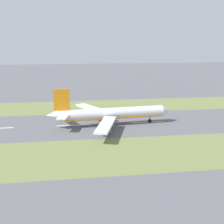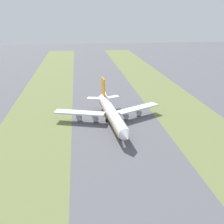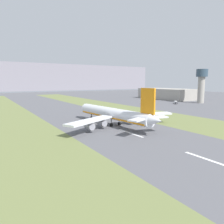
# 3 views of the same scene
# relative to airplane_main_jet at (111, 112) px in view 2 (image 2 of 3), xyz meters

# --- Properties ---
(ground_plane) EXTENTS (800.00, 800.00, 0.00)m
(ground_plane) POSITION_rel_airplane_main_jet_xyz_m (-2.49, -2.94, -6.02)
(ground_plane) COLOR #56565B
(grass_median_west) EXTENTS (40.00, 600.00, 0.01)m
(grass_median_west) POSITION_rel_airplane_main_jet_xyz_m (-47.49, -2.94, -6.02)
(grass_median_west) COLOR olive
(grass_median_west) RESTS_ON ground
(grass_median_east) EXTENTS (40.00, 600.00, 0.01)m
(grass_median_east) POSITION_rel_airplane_main_jet_xyz_m (42.51, -2.94, -6.02)
(grass_median_east) COLOR olive
(grass_median_east) RESTS_ON ground
(centreline_dash_near) EXTENTS (1.20, 18.00, 0.01)m
(centreline_dash_near) POSITION_rel_airplane_main_jet_xyz_m (-2.49, -58.10, -6.01)
(centreline_dash_near) COLOR silver
(centreline_dash_near) RESTS_ON ground
(centreline_dash_mid) EXTENTS (1.20, 18.00, 0.01)m
(centreline_dash_mid) POSITION_rel_airplane_main_jet_xyz_m (-2.49, -18.10, -6.01)
(centreline_dash_mid) COLOR silver
(centreline_dash_mid) RESTS_ON ground
(centreline_dash_far) EXTENTS (1.20, 18.00, 0.01)m
(centreline_dash_far) POSITION_rel_airplane_main_jet_xyz_m (-2.49, 21.90, -6.01)
(centreline_dash_far) COLOR silver
(centreline_dash_far) RESTS_ON ground
(airplane_main_jet) EXTENTS (63.88, 67.22, 20.20)m
(airplane_main_jet) POSITION_rel_airplane_main_jet_xyz_m (0.00, 0.00, 0.00)
(airplane_main_jet) COLOR silver
(airplane_main_jet) RESTS_ON ground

